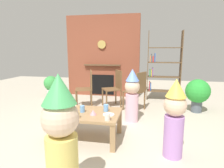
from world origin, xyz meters
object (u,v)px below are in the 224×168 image
Objects in this scene: paper_cup_near_right at (107,117)px; paper_cup_center at (77,115)px; dining_chair_middle at (115,86)px; potted_plant_tall at (198,92)px; child_with_cone_hat at (61,137)px; child_in_pink at (174,117)px; coffee_table at (87,116)px; paper_plate_front at (71,107)px; paper_plate_rear at (109,115)px; dining_chair_left at (87,86)px; paper_cup_near_left at (106,108)px; paper_cup_far_left at (69,111)px; paper_cup_far_right at (82,109)px; child_by_the_chairs at (132,94)px; potted_plant_short at (51,86)px; birthday_cake_slice at (93,112)px; dining_chair_right at (138,89)px; bookshelf at (161,68)px.

paper_cup_near_right reaches higher than paper_cup_center.
dining_chair_middle is 1.20× the size of potted_plant_tall.
child_in_pink is at bearing -56.79° from child_with_cone_hat.
coffee_table is at bearing 0.00° from child_with_cone_hat.
child_in_pink is at bearing -16.62° from paper_plate_front.
potted_plant_tall reaches higher than paper_plate_rear.
child_with_cone_hat is 2.96m from dining_chair_left.
paper_plate_front reaches higher than coffee_table.
paper_plate_rear is at bearing -64.36° from paper_cup_near_left.
paper_cup_near_left reaches higher than paper_cup_far_left.
paper_cup_far_right is 0.61× the size of paper_plate_rear.
child_by_the_chairs is (-0.63, 1.13, 0.00)m from child_in_pink.
child_in_pink reaches higher than paper_cup_near_right.
paper_cup_center is 2.86m from potted_plant_tall.
dining_chair_left is (-0.89, 1.71, 0.07)m from paper_plate_rear.
paper_cup_near_right is at bearing -48.44° from potted_plant_short.
paper_cup_far_right is 0.10× the size of child_by_the_chairs.
paper_cup_far_right is (0.16, 0.12, -0.00)m from paper_cup_far_left.
paper_plate_front is 0.97× the size of paper_plate_rear.
potted_plant_tall reaches higher than coffee_table.
paper_cup_near_left is 0.09× the size of child_with_cone_hat.
dining_chair_middle reaches higher than birthday_cake_slice.
coffee_table is 9.58× the size of paper_cup_far_left.
dining_chair_right is at bearing 74.07° from paper_cup_near_left.
paper_cup_near_left is 1.05m from child_in_pink.
child_in_pink reaches higher than potted_plant_short.
coffee_table is at bearing -0.14° from paper_cup_far_right.
paper_cup_far_left reaches higher than paper_plate_front.
coffee_table is 1.08m from child_by_the_chairs.
paper_plate_rear is at bearing 97.88° from dining_chair_left.
paper_cup_near_left is at bearing 98.08° from dining_chair_left.
paper_cup_far_left is at bearing -55.90° from potted_plant_short.
paper_cup_center is 0.25m from birthday_cake_slice.
paper_cup_near_left is 0.83m from child_by_the_chairs.
child_with_cone_hat reaches higher than dining_chair_middle.
potted_plant_short is at bearing 134.86° from paper_cup_near_left.
paper_plate_rear is 2.42m from potted_plant_tall.
potted_plant_short is (-2.51, 0.65, -0.13)m from dining_chair_right.
bookshelf is 3.00m from paper_plate_front.
paper_cup_far_left is 1.06× the size of birthday_cake_slice.
paper_cup_far_left is (-0.18, 0.14, 0.01)m from paper_cup_center.
dining_chair_middle reaches higher than paper_cup_near_right.
paper_plate_front is 0.18× the size of dining_chair_left.
paper_cup_near_left is 0.11× the size of child_in_pink.
bookshelf reaches higher than dining_chair_right.
dining_chair_middle is (-0.00, 1.89, 0.04)m from birthday_cake_slice.
potted_plant_tall is at bearing 40.23° from coffee_table.
paper_cup_far_right is 0.22m from birthday_cake_slice.
paper_plate_front is 2.48m from potted_plant_short.
paper_cup_center is 3.04m from potted_plant_short.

